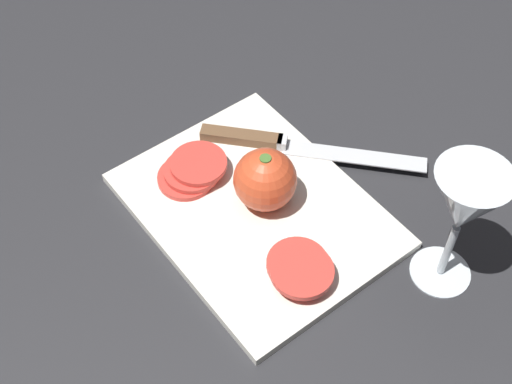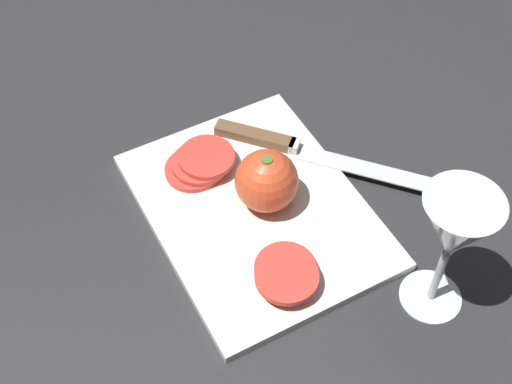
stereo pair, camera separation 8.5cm
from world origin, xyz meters
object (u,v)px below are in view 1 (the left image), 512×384
Objects in this scene: knife at (269,141)px; tomato_slice_stack_far at (192,171)px; wine_glass at (464,207)px; whole_tomato at (265,180)px; tomato_slice_stack_near at (300,268)px.

tomato_slice_stack_far is (-0.02, -0.11, 0.01)m from knife.
wine_glass is 1.91× the size of tomato_slice_stack_far.
wine_glass is at bearing 26.69° from whole_tomato.
knife is 0.11m from tomato_slice_stack_far.
whole_tomato is 0.34× the size of knife.
whole_tomato reaches higher than tomato_slice_stack_far.
knife is at bearing -171.67° from wine_glass.
whole_tomato is 0.87× the size of tomato_slice_stack_near.
tomato_slice_stack_far is at bearing -175.53° from tomato_slice_stack_near.
tomato_slice_stack_far is (-0.29, -0.15, -0.10)m from wine_glass.
wine_glass is 2.24× the size of whole_tomato.
tomato_slice_stack_near is at bearing -70.85° from knife.
wine_glass is at bearing 55.34° from tomato_slice_stack_near.
tomato_slice_stack_far is (-0.09, -0.05, -0.03)m from whole_tomato.
whole_tomato is at bearing -84.00° from knife.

